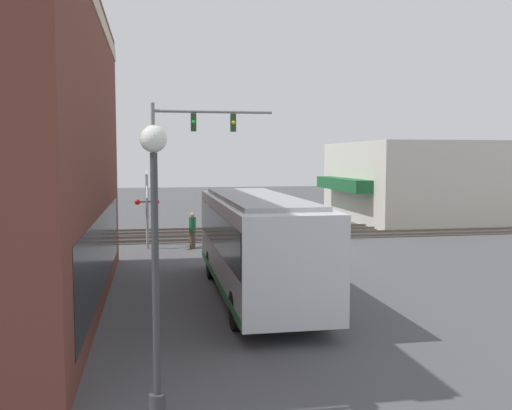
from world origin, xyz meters
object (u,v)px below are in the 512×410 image
Objects in this scene: streetlamp at (155,248)px; pedestrian_at_crossing at (192,230)px; crossing_signal at (147,202)px; pedestrian_near_bus at (312,263)px; city_bus at (256,241)px; parked_car_grey at (246,217)px.

streetlamp reaches higher than pedestrian_at_crossing.
crossing_signal is 2.35× the size of pedestrian_near_bus.
pedestrian_near_bus is (-9.31, -5.61, -1.47)m from crossing_signal.
city_bus is 2.50m from pedestrian_near_bus.
pedestrian_near_bus is at bearing -30.02° from streetlamp.
city_bus is 5.85× the size of pedestrian_at_crossing.
crossing_signal reaches higher than city_bus.
crossing_signal is 0.90× the size of parked_car_grey.
streetlamp is (-8.29, 3.21, 1.18)m from city_bus.
pedestrian_at_crossing is (9.91, 1.34, -0.87)m from city_bus.
parked_car_grey is at bearing -1.64° from pedestrian_near_bus.
pedestrian_at_crossing is (18.19, -1.87, -2.05)m from streetlamp.
city_bus is 2.44× the size of parked_car_grey.
city_bus is 8.97m from streetlamp.
parked_car_grey is 16.93m from pedestrian_near_bus.
crossing_signal is 2.15× the size of pedestrian_at_crossing.
crossing_signal is at bearing 81.36° from pedestrian_at_crossing.
streetlamp reaches higher than parked_car_grey.
streetlamp is at bearing 158.84° from city_bus.
streetlamp is 10.85m from pedestrian_near_bus.
pedestrian_at_crossing is at bearing 7.69° from city_bus.
parked_car_grey is 2.40× the size of pedestrian_at_crossing.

